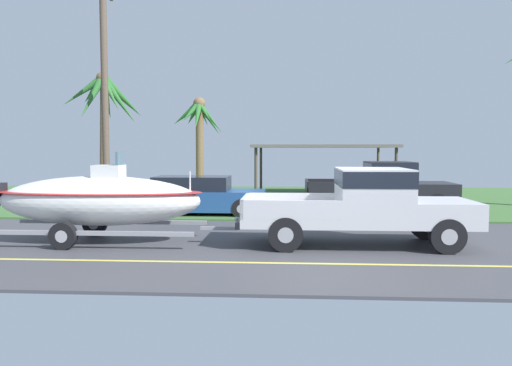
% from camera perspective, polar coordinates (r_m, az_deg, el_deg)
% --- Properties ---
extents(ground, '(36.00, 22.00, 0.11)m').
position_cam_1_polar(ground, '(20.33, 6.24, -2.72)').
color(ground, '#424247').
extents(pickup_truck_towing, '(5.76, 2.03, 1.88)m').
position_cam_1_polar(pickup_truck_towing, '(12.26, 13.22, -2.26)').
color(pickup_truck_towing, silver).
rests_on(pickup_truck_towing, ground).
extents(boat_on_trailer, '(6.34, 2.13, 2.28)m').
position_cam_1_polar(boat_on_trailer, '(12.98, -17.84, -1.91)').
color(boat_on_trailer, gray).
rests_on(boat_on_trailer, ground).
extents(parked_pickup_background, '(5.58, 2.01, 1.89)m').
position_cam_1_polar(parked_pickup_background, '(18.69, 15.09, -0.17)').
color(parked_pickup_background, black).
rests_on(parked_pickup_background, ground).
extents(parked_sedan_near, '(4.67, 1.81, 1.38)m').
position_cam_1_polar(parked_sedan_near, '(17.60, -6.83, -1.52)').
color(parked_sedan_near, '#234C89').
rests_on(parked_sedan_near, ground).
extents(carport_awning, '(6.79, 4.85, 2.55)m').
position_cam_1_polar(carport_awning, '(24.49, 7.69, 4.14)').
color(carport_awning, '#4C4238').
rests_on(carport_awning, ground).
extents(palm_tree_near_left, '(2.84, 2.88, 5.21)m').
position_cam_1_polar(palm_tree_near_left, '(19.43, -17.04, 8.69)').
color(palm_tree_near_left, brown).
rests_on(palm_tree_near_left, ground).
extents(palm_tree_near_right, '(2.89, 3.25, 5.05)m').
position_cam_1_polar(palm_tree_near_right, '(26.05, -6.71, 6.99)').
color(palm_tree_near_right, brown).
rests_on(palm_tree_near_right, ground).
extents(utility_pole, '(0.24, 1.80, 8.37)m').
position_cam_1_polar(utility_pole, '(18.20, -17.18, 10.08)').
color(utility_pole, brown).
rests_on(utility_pole, ground).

